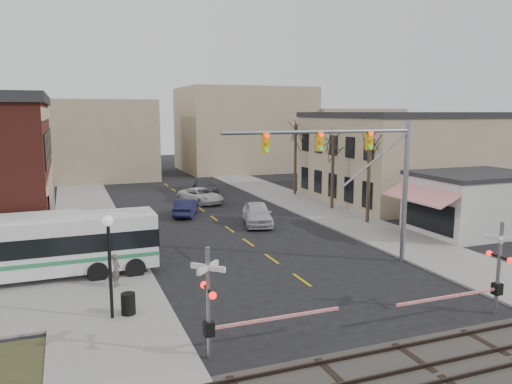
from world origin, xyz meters
TOP-DOWN VIEW (x-y plane):
  - ground at (0.00, 0.00)m, footprint 160.00×160.00m
  - sidewalk_west at (-9.50, 20.00)m, footprint 5.00×60.00m
  - sidewalk_east at (9.50, 20.00)m, footprint 5.00×60.00m
  - ballast_strip at (0.00, -8.00)m, footprint 160.00×5.00m
  - rail_tracks at (0.00, -8.00)m, footprint 160.00×3.91m
  - tan_building at (22.00, 20.00)m, footprint 20.30×15.30m
  - awning_shop at (15.97, 7.00)m, footprint 9.74×6.20m
  - tree_east_a at (10.50, 12.00)m, footprint 0.28×0.28m
  - tree_east_b at (10.80, 18.00)m, footprint 0.28×0.28m
  - tree_east_c at (11.00, 26.00)m, footprint 0.28×0.28m
  - transit_bus at (-12.86, 6.77)m, footprint 12.50×2.81m
  - traffic_signal_mast at (3.88, 2.90)m, footprint 10.93×0.30m
  - rr_crossing_west at (-6.22, -4.23)m, footprint 5.60×1.36m
  - rr_crossing_east at (5.40, -4.78)m, footprint 5.60×1.36m
  - street_lamp at (-9.50, 0.32)m, footprint 0.44×0.44m
  - trash_bin at (-8.83, 0.47)m, footprint 0.60×0.60m
  - car_a at (2.46, 14.70)m, footprint 3.25×5.39m
  - car_b at (-1.86, 19.90)m, footprint 3.00×4.56m
  - car_c at (0.79, 25.10)m, footprint 3.92×5.63m
  - car_d at (2.64, 30.30)m, footprint 2.45×5.22m
  - pedestrian_near at (-8.95, 4.15)m, footprint 0.60×0.70m
  - pedestrian_far at (-11.50, 6.37)m, footprint 0.96×0.90m

SIDE VIEW (x-z plane):
  - ground at x=0.00m, z-range 0.00..0.00m
  - ballast_strip at x=0.00m, z-range 0.00..0.06m
  - sidewalk_west at x=-9.50m, z-range 0.00..0.12m
  - sidewalk_east at x=9.50m, z-range 0.00..0.12m
  - rail_tracks at x=0.00m, z-range 0.05..0.19m
  - trash_bin at x=-8.83m, z-range 0.12..1.02m
  - car_b at x=-1.86m, z-range 0.00..1.42m
  - car_c at x=0.79m, z-range 0.00..1.43m
  - car_d at x=2.64m, z-range 0.00..1.47m
  - car_a at x=2.46m, z-range 0.00..1.72m
  - pedestrian_far at x=-11.50m, z-range 0.12..1.69m
  - pedestrian_near at x=-8.95m, z-range 0.12..1.75m
  - transit_bus at x=-12.86m, z-range 0.21..3.42m
  - rr_crossing_west at x=-6.22m, z-range -0.03..3.97m
  - rr_crossing_east at x=5.40m, z-range -0.03..3.97m
  - awning_shop at x=15.97m, z-range 0.01..4.31m
  - street_lamp at x=-9.50m, z-range 1.05..5.35m
  - tree_east_b at x=10.80m, z-range 0.12..6.42m
  - tree_east_a at x=10.50m, z-range 0.12..6.87m
  - tree_east_c at x=11.00m, z-range 0.12..7.32m
  - tan_building at x=22.00m, z-range 0.01..8.51m
  - traffic_signal_mast at x=3.88m, z-range 1.79..9.79m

